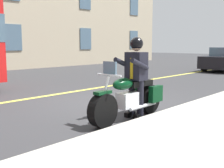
% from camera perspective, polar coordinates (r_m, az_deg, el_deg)
% --- Properties ---
extents(ground_plane, '(80.00, 80.00, 0.00)m').
position_cam_1_polar(ground_plane, '(7.74, -1.34, -3.76)').
color(ground_plane, '#333335').
extents(lane_center_stripe, '(60.00, 0.16, 0.01)m').
position_cam_1_polar(lane_center_stripe, '(9.22, -10.31, -1.93)').
color(lane_center_stripe, '#E5DB4C').
rests_on(lane_center_stripe, ground_plane).
extents(motorcycle_main, '(2.21, 0.61, 1.26)m').
position_cam_1_polar(motorcycle_main, '(5.99, 3.72, -2.86)').
color(motorcycle_main, black).
rests_on(motorcycle_main, ground_plane).
extents(rider_main, '(0.63, 0.55, 1.74)m').
position_cam_1_polar(rider_main, '(6.06, 4.85, 2.84)').
color(rider_main, black).
rests_on(rider_main, ground_plane).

